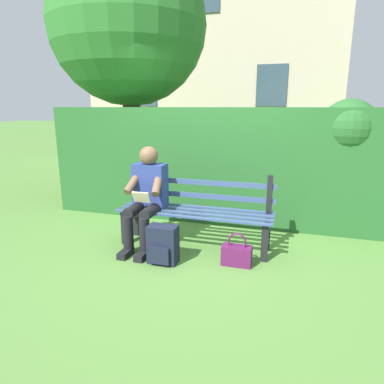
% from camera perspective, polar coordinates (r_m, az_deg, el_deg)
% --- Properties ---
extents(ground, '(60.00, 60.00, 0.00)m').
position_cam_1_polar(ground, '(4.09, 0.41, -9.10)').
color(ground, '#517F38').
extents(park_bench, '(1.81, 0.47, 0.87)m').
position_cam_1_polar(park_bench, '(4.00, 0.66, -3.16)').
color(park_bench, black).
rests_on(park_bench, ground).
extents(person_seated, '(0.44, 0.73, 1.17)m').
position_cam_1_polar(person_seated, '(3.99, -7.65, -0.45)').
color(person_seated, navy).
rests_on(person_seated, ground).
extents(hedge_backdrop, '(5.18, 0.85, 1.71)m').
position_cam_1_polar(hedge_backdrop, '(4.95, 6.20, 5.12)').
color(hedge_backdrop, '#265B28').
rests_on(hedge_backdrop, ground).
extents(tree, '(2.90, 2.77, 4.38)m').
position_cam_1_polar(tree, '(6.86, -11.31, 24.97)').
color(tree, brown).
rests_on(tree, ground).
extents(building_facade, '(8.27, 2.81, 7.94)m').
position_cam_1_polar(building_facade, '(12.74, 3.94, 24.76)').
color(building_facade, '#BCAD93').
rests_on(building_facade, ground).
extents(backpack, '(0.31, 0.26, 0.41)m').
position_cam_1_polar(backpack, '(3.64, -4.91, -8.81)').
color(backpack, '#191E33').
rests_on(backpack, ground).
extents(handbag, '(0.31, 0.15, 0.35)m').
position_cam_1_polar(handbag, '(3.64, 7.49, -10.35)').
color(handbag, '#59194C').
rests_on(handbag, ground).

